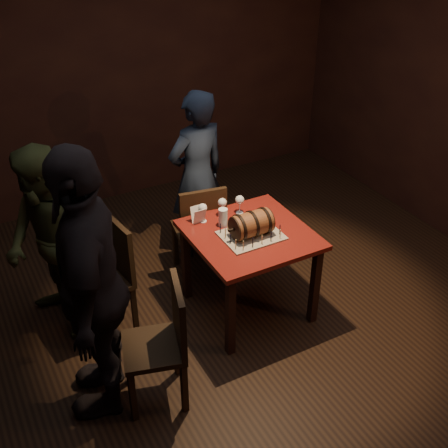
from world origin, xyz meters
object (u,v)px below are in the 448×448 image
(wine_glass_mid, at_px, (222,203))
(person_left_rear, at_px, (50,245))
(chair_left_front, at_px, (165,338))
(barrel_cake, at_px, (252,224))
(pub_table, at_px, (250,244))
(pint_of_ale, at_px, (223,218))
(wine_glass_right, at_px, (240,201))
(person_back, at_px, (197,176))
(chair_left_rear, at_px, (110,272))
(wine_glass_left, at_px, (203,209))
(person_left_front, at_px, (91,286))
(chair_back, at_px, (200,227))

(wine_glass_mid, xyz_separation_m, person_left_rear, (-1.33, 0.21, -0.10))
(chair_left_front, relative_size, person_left_rear, 0.60)
(barrel_cake, xyz_separation_m, wine_glass_mid, (-0.05, 0.37, 0.01))
(pub_table, distance_m, pint_of_ale, 0.29)
(wine_glass_right, relative_size, person_back, 0.10)
(wine_glass_mid, xyz_separation_m, chair_left_rear, (-0.97, 0.02, -0.34))
(wine_glass_left, height_order, person_left_front, person_left_front)
(wine_glass_mid, height_order, wine_glass_right, same)
(pint_of_ale, relative_size, person_back, 0.09)
(chair_back, height_order, person_left_rear, person_left_rear)
(chair_left_front, height_order, person_left_rear, person_left_rear)
(wine_glass_left, bearing_deg, pint_of_ale, -49.57)
(barrel_cake, relative_size, chair_left_rear, 0.38)
(wine_glass_mid, xyz_separation_m, pint_of_ale, (-0.07, -0.13, -0.04))
(wine_glass_right, distance_m, pint_of_ale, 0.24)
(barrel_cake, distance_m, person_left_rear, 1.50)
(barrel_cake, bearing_deg, pub_table, 70.81)
(person_back, relative_size, person_left_front, 0.84)
(chair_left_rear, bearing_deg, wine_glass_left, -1.47)
(wine_glass_mid, bearing_deg, person_back, 81.97)
(wine_glass_right, relative_size, person_left_front, 0.08)
(chair_back, bearing_deg, chair_left_front, -126.21)
(barrel_cake, relative_size, person_back, 0.22)
(chair_left_front, bearing_deg, wine_glass_mid, 43.80)
(pint_of_ale, height_order, person_back, person_back)
(pint_of_ale, relative_size, chair_back, 0.16)
(pint_of_ale, height_order, person_left_front, person_left_front)
(pint_of_ale, xyz_separation_m, chair_left_front, (-0.82, -0.71, -0.30))
(chair_left_rear, bearing_deg, barrel_cake, -20.75)
(barrel_cake, height_order, wine_glass_right, barrel_cake)
(pint_of_ale, height_order, chair_left_front, chair_left_front)
(person_back, height_order, person_left_rear, person_back)
(wine_glass_mid, height_order, chair_back, chair_back)
(wine_glass_left, height_order, wine_glass_right, same)
(chair_back, xyz_separation_m, chair_left_front, (-0.80, -1.10, 0.00))
(person_left_rear, bearing_deg, person_back, 92.64)
(pub_table, height_order, chair_left_rear, chair_left_rear)
(chair_back, xyz_separation_m, chair_left_rear, (-0.89, -0.23, 0.00))
(pub_table, height_order, chair_back, chair_back)
(wine_glass_left, xyz_separation_m, wine_glass_right, (0.32, -0.03, 0.00))
(person_left_rear, bearing_deg, barrel_cake, 53.02)
(person_left_rear, bearing_deg, pub_table, 54.94)
(wine_glass_mid, height_order, person_left_front, person_left_front)
(wine_glass_mid, height_order, chair_left_front, chair_left_front)
(wine_glass_mid, bearing_deg, chair_left_front, -136.20)
(wine_glass_mid, xyz_separation_m, wine_glass_right, (0.14, -0.03, 0.00))
(chair_back, height_order, person_back, person_back)
(person_left_rear, relative_size, person_left_front, 0.81)
(pint_of_ale, bearing_deg, barrel_cake, -63.41)
(barrel_cake, xyz_separation_m, pint_of_ale, (-0.12, 0.23, -0.04))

